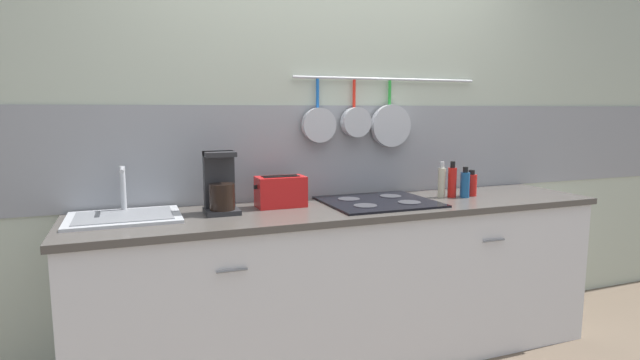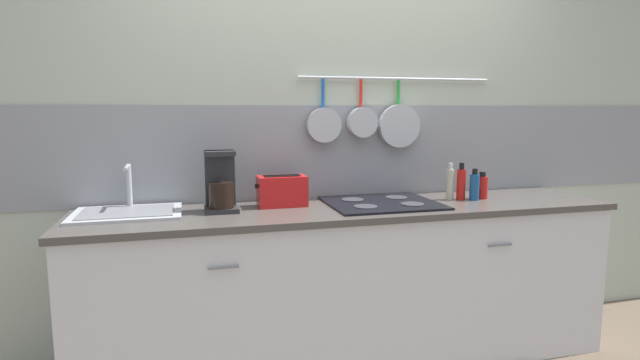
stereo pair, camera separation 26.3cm
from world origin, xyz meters
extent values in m
plane|color=brown|center=(0.00, 0.00, 0.00)|extent=(12.00, 12.00, 0.00)
cube|color=#B2BCA8|center=(0.00, 0.35, 1.30)|extent=(7.20, 0.06, 2.60)
cube|color=gray|center=(0.00, 0.35, 1.16)|extent=(7.20, 0.07, 0.55)
cylinder|color=#B7BABF|center=(0.38, 0.30, 1.59)|extent=(1.22, 0.02, 0.02)
cylinder|color=#1959B2|center=(-0.09, 0.30, 1.50)|extent=(0.02, 0.02, 0.16)
cylinder|color=#B7BABF|center=(-0.09, 0.27, 1.32)|extent=(0.20, 0.04, 0.20)
cylinder|color=red|center=(0.15, 0.30, 1.50)|extent=(0.02, 0.02, 0.16)
cylinder|color=#B7BABF|center=(0.15, 0.26, 1.33)|extent=(0.18, 0.06, 0.18)
cylinder|color=green|center=(0.39, 0.30, 1.51)|extent=(0.02, 0.02, 0.15)
cylinder|color=#B7BABF|center=(0.39, 0.27, 1.31)|extent=(0.26, 0.04, 0.26)
cube|color=silver|center=(0.00, 0.00, 0.43)|extent=(2.88, 0.58, 0.85)
cylinder|color=slate|center=(-0.72, -0.30, 0.70)|extent=(0.14, 0.01, 0.01)
cylinder|color=slate|center=(0.72, -0.30, 0.70)|extent=(0.14, 0.01, 0.01)
cube|color=#4C4742|center=(0.00, 0.00, 0.87)|extent=(2.92, 0.62, 0.03)
cube|color=#B7BABF|center=(-1.16, 0.09, 0.89)|extent=(0.52, 0.40, 0.01)
cube|color=slate|center=(-1.16, 0.09, 0.90)|extent=(0.44, 0.32, 0.00)
cylinder|color=#B7BABF|center=(-1.16, 0.24, 1.01)|extent=(0.03, 0.03, 0.24)
cylinder|color=#B7BABF|center=(-1.16, 0.16, 1.12)|extent=(0.02, 0.16, 0.02)
cube|color=#262628|center=(-0.70, 0.05, 0.90)|extent=(0.17, 0.18, 0.02)
cube|color=#262628|center=(-0.70, 0.11, 1.04)|extent=(0.15, 0.06, 0.31)
cylinder|color=black|center=(-0.70, 0.03, 0.98)|extent=(0.13, 0.13, 0.13)
cube|color=#262628|center=(-0.70, 0.07, 1.19)|extent=(0.15, 0.13, 0.02)
cube|color=red|center=(-0.37, 0.12, 0.97)|extent=(0.26, 0.14, 0.17)
cube|color=black|center=(-0.37, 0.09, 1.05)|extent=(0.20, 0.03, 0.00)
cube|color=black|center=(-0.37, 0.14, 1.05)|extent=(0.20, 0.03, 0.00)
cube|color=black|center=(-0.51, 0.12, 1.00)|extent=(0.02, 0.02, 0.02)
cube|color=black|center=(0.18, 0.03, 0.89)|extent=(0.60, 0.53, 0.01)
cylinder|color=#38383D|center=(0.05, -0.08, 0.90)|extent=(0.13, 0.13, 0.00)
cylinder|color=#38383D|center=(0.32, -0.08, 0.90)|extent=(0.13, 0.13, 0.00)
cylinder|color=#38383D|center=(0.05, 0.13, 0.90)|extent=(0.13, 0.13, 0.00)
cylinder|color=#38383D|center=(0.32, 0.13, 0.90)|extent=(0.13, 0.13, 0.00)
cylinder|color=#BFB799|center=(0.62, 0.06, 0.97)|extent=(0.04, 0.04, 0.18)
cylinder|color=beige|center=(0.62, 0.06, 1.08)|extent=(0.02, 0.02, 0.04)
cylinder|color=red|center=(0.68, 0.04, 0.97)|extent=(0.05, 0.05, 0.18)
cylinder|color=black|center=(0.68, 0.04, 1.08)|extent=(0.03, 0.03, 0.04)
cylinder|color=navy|center=(0.74, 0.00, 0.96)|extent=(0.06, 0.06, 0.15)
cylinder|color=black|center=(0.74, 0.00, 1.05)|extent=(0.03, 0.03, 0.03)
cylinder|color=red|center=(0.82, 0.04, 0.95)|extent=(0.07, 0.07, 0.13)
cylinder|color=black|center=(0.82, 0.04, 1.03)|extent=(0.04, 0.04, 0.03)
camera|label=1|loc=(-1.12, -2.44, 1.41)|focal=28.00mm
camera|label=2|loc=(-0.87, -2.52, 1.41)|focal=28.00mm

